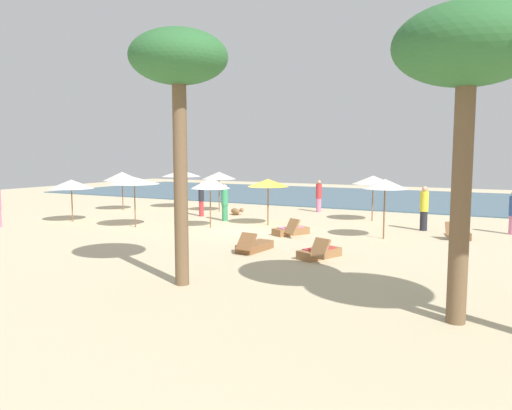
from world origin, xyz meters
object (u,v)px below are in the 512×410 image
(lounger_1, at_px, (319,253))
(umbrella_4, at_px, (122,176))
(umbrella_3, at_px, (385,184))
(person_0, at_px, (319,196))
(lounger_3, at_px, (459,234))
(person_5, at_px, (201,198))
(palm_2, at_px, (467,54))
(person_1, at_px, (424,208))
(umbrella_6, at_px, (219,176))
(umbrella_0, at_px, (268,183))
(person_2, at_px, (225,202))
(umbrella_7, at_px, (71,184))
(lounger_0, at_px, (254,246))
(lounger_2, at_px, (291,231))
(umbrella_8, at_px, (134,181))
(umbrella_5, at_px, (373,180))
(palm_1, at_px, (179,67))
(umbrella_2, at_px, (181,173))
(dog, at_px, (236,211))
(umbrella_1, at_px, (210,183))

(lounger_1, bearing_deg, umbrella_4, 154.70)
(umbrella_3, distance_m, person_0, 8.75)
(lounger_3, xyz_separation_m, person_5, (-12.56, 0.69, 0.79))
(lounger_1, relative_size, palm_2, 0.29)
(umbrella_4, xyz_separation_m, person_1, (16.58, 0.35, -0.99))
(umbrella_6, relative_size, person_0, 1.26)
(umbrella_0, bearing_deg, person_2, 173.70)
(umbrella_7, relative_size, lounger_0, 1.21)
(lounger_3, bearing_deg, palm_2, -84.78)
(person_5, bearing_deg, umbrella_0, -14.74)
(lounger_2, bearing_deg, person_2, 153.53)
(umbrella_8, distance_m, person_2, 4.51)
(umbrella_8, distance_m, lounger_2, 7.34)
(umbrella_0, distance_m, lounger_1, 7.42)
(umbrella_0, distance_m, person_1, 6.84)
(umbrella_5, relative_size, person_1, 1.16)
(lounger_3, height_order, person_2, person_2)
(lounger_0, distance_m, lounger_3, 8.40)
(umbrella_0, xyz_separation_m, umbrella_4, (-10.02, 1.35, 0.01))
(lounger_2, height_order, lounger_3, lounger_2)
(umbrella_3, distance_m, umbrella_4, 15.75)
(umbrella_5, distance_m, palm_1, 14.14)
(umbrella_0, xyz_separation_m, umbrella_2, (-7.69, 3.84, 0.13))
(person_5, bearing_deg, umbrella_7, -134.28)
(umbrella_0, xyz_separation_m, umbrella_6, (-4.72, 3.33, 0.09))
(dog, bearing_deg, umbrella_1, -74.22)
(umbrella_2, relative_size, dog, 2.83)
(lounger_0, distance_m, lounger_1, 2.35)
(umbrella_1, relative_size, umbrella_3, 0.95)
(umbrella_0, distance_m, umbrella_3, 5.65)
(palm_2, bearing_deg, lounger_1, 136.04)
(person_1, height_order, person_5, person_1)
(person_0, height_order, palm_2, palm_2)
(umbrella_0, xyz_separation_m, umbrella_3, (5.54, -1.10, 0.18))
(umbrella_6, relative_size, lounger_0, 1.29)
(umbrella_0, distance_m, umbrella_4, 10.11)
(umbrella_1, height_order, palm_1, palm_1)
(umbrella_2, relative_size, lounger_1, 1.31)
(lounger_2, xyz_separation_m, palm_2, (7.02, -7.89, 4.97))
(lounger_1, xyz_separation_m, lounger_2, (-2.57, 3.59, 0.00))
(umbrella_3, distance_m, umbrella_8, 10.71)
(umbrella_8, bearing_deg, umbrella_6, 88.14)
(lounger_3, distance_m, palm_2, 11.51)
(umbrella_7, distance_m, lounger_0, 11.44)
(umbrella_6, xyz_separation_m, lounger_3, (12.82, -2.84, -1.86))
(umbrella_6, bearing_deg, lounger_3, -12.49)
(umbrella_5, bearing_deg, lounger_0, -100.06)
(umbrella_1, relative_size, lounger_1, 1.26)
(palm_1, bearing_deg, umbrella_4, 137.86)
(umbrella_2, xyz_separation_m, dog, (4.57, -1.37, -1.87))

